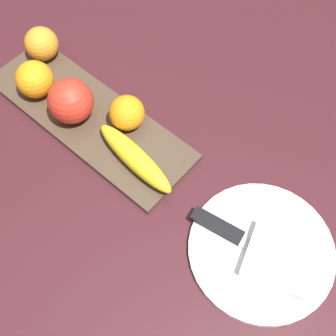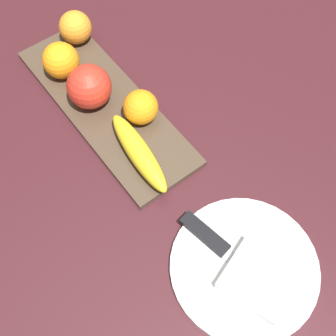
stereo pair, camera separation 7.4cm
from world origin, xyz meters
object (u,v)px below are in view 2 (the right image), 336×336
banana (139,152)px  folded_napkin (259,279)px  orange_center (75,27)px  dinner_plate (244,267)px  fruit_tray (106,106)px  apple (89,87)px  orange_near_apple (141,107)px  knife (212,240)px  orange_near_banana (61,60)px

banana → folded_napkin: size_ratio=1.80×
orange_center → dinner_plate: 0.58m
dinner_plate → fruit_tray: bearing=180.0°
apple → folded_napkin: bearing=2.0°
orange_center → orange_near_apple: bearing=-2.5°
orange_near_apple → folded_napkin: 0.36m
fruit_tray → knife: (0.34, -0.02, 0.01)m
orange_near_apple → orange_near_banana: size_ratio=0.91×
folded_napkin → dinner_plate: bearing=180.0°
apple → folded_napkin: (0.45, 0.02, -0.03)m
fruit_tray → folded_napkin: 0.43m
orange_near_banana → fruit_tray: bearing=11.3°
fruit_tray → orange_near_apple: size_ratio=6.72×
orange_near_apple → orange_center: bearing=177.5°
folded_napkin → banana: bearing=-176.5°
apple → knife: size_ratio=0.46×
orange_near_apple → apple: bearing=-149.7°
apple → orange_near_banana: 0.09m
banana → orange_near_apple: 0.09m
apple → fruit_tray: bearing=38.6°
fruit_tray → dinner_plate: bearing=-0.0°
fruit_tray → orange_near_apple: bearing=27.5°
apple → banana: bearing=-0.7°
banana → dinner_plate: banana is taller
orange_center → banana: bearing=-11.7°
banana → orange_near_banana: bearing=-172.7°
banana → dinner_plate: 0.26m
orange_near_apple → dinner_plate: bearing=-6.3°
orange_near_banana → folded_napkin: bearing=2.4°
banana → folded_napkin: 0.29m
orange_near_banana → banana: bearing=1.1°
banana → knife: bearing=7.0°
apple → orange_center: apple is taller
fruit_tray → orange_center: orange_center is taller
orange_near_banana → knife: 0.45m
folded_napkin → orange_near_apple: bearing=174.2°
orange_near_banana → knife: bearing=1.0°
orange_near_apple → orange_near_banana: (-0.18, -0.06, 0.00)m
fruit_tray → apple: size_ratio=5.20×
fruit_tray → folded_napkin: bearing=-0.0°
orange_near_apple → knife: 0.27m
orange_near_banana → orange_center: 0.09m
apple → orange_near_banana: (-0.09, -0.01, -0.01)m
banana → orange_near_apple: (-0.07, 0.05, 0.01)m
banana → dinner_plate: bearing=10.1°
orange_near_banana → orange_center: (-0.06, 0.07, -0.00)m
knife → orange_near_banana: bearing=171.2°
orange_near_apple → orange_near_banana: bearing=-162.1°
banana → orange_center: bearing=174.5°
folded_napkin → knife: (-0.09, -0.02, -0.01)m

